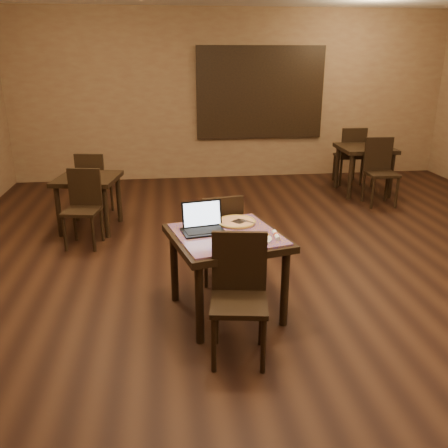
{
  "coord_description": "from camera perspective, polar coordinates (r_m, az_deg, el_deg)",
  "views": [
    {
      "loc": [
        -1.26,
        -3.83,
        2.22
      ],
      "look_at": [
        -0.79,
        -0.04,
        0.85
      ],
      "focal_mm": 38.0,
      "sensor_mm": 36.0,
      "label": 1
    }
  ],
  "objects": [
    {
      "name": "ground",
      "position": [
        4.6,
        9.89,
        -9.42
      ],
      "size": [
        10.0,
        10.0,
        0.0
      ],
      "primitive_type": "plane",
      "color": "black",
      "rests_on": "ground"
    },
    {
      "name": "wall_back",
      "position": [
        8.94,
        1.08,
        15.14
      ],
      "size": [
        8.0,
        0.02,
        3.0
      ],
      "primitive_type": "cube",
      "color": "olive",
      "rests_on": "ground"
    },
    {
      "name": "mural",
      "position": [
        8.99,
        4.4,
        15.43
      ],
      "size": [
        2.34,
        0.05,
        1.64
      ],
      "color": "#255288",
      "rests_on": "wall_back"
    },
    {
      "name": "tiled_table",
      "position": [
        4.12,
        0.35,
        -2.49
      ],
      "size": [
        1.11,
        1.11,
        0.76
      ],
      "rotation": [
        0.0,
        0.0,
        0.24
      ],
      "color": "black",
      "rests_on": "ground"
    },
    {
      "name": "chair_main_near",
      "position": [
        3.61,
        1.82,
        -7.81
      ],
      "size": [
        0.48,
        0.48,
        0.97
      ],
      "rotation": [
        0.0,
        0.0,
        -0.16
      ],
      "color": "black",
      "rests_on": "ground"
    },
    {
      "name": "chair_main_far",
      "position": [
        4.74,
        -0.46,
        -1.16
      ],
      "size": [
        0.46,
        0.46,
        0.93
      ],
      "rotation": [
        0.0,
        0.0,
        3.3
      ],
      "color": "black",
      "rests_on": "ground"
    },
    {
      "name": "laptop",
      "position": [
        4.14,
        -2.59,
        0.09
      ],
      "size": [
        0.4,
        0.34,
        0.25
      ],
      "rotation": [
        0.0,
        0.0,
        0.19
      ],
      "color": "black",
      "rests_on": "tiled_table"
    },
    {
      "name": "plate",
      "position": [
        3.94,
        3.86,
        -1.82
      ],
      "size": [
        0.26,
        0.26,
        0.01
      ],
      "primitive_type": "cylinder",
      "color": "white",
      "rests_on": "tiled_table"
    },
    {
      "name": "pizza_slice",
      "position": [
        3.94,
        3.87,
        -1.63
      ],
      "size": [
        0.24,
        0.24,
        0.02
      ],
      "primitive_type": null,
      "rotation": [
        0.0,
        0.0,
        0.4
      ],
      "color": "beige",
      "rests_on": "plate"
    },
    {
      "name": "pizza_pan",
      "position": [
        4.32,
        1.52,
        0.1
      ],
      "size": [
        0.35,
        0.35,
        0.01
      ],
      "primitive_type": "cylinder",
      "color": "silver",
      "rests_on": "tiled_table"
    },
    {
      "name": "pizza_whole",
      "position": [
        4.31,
        1.52,
        0.28
      ],
      "size": [
        0.35,
        0.35,
        0.02
      ],
      "color": "beige",
      "rests_on": "pizza_pan"
    },
    {
      "name": "spatula",
      "position": [
        4.29,
        1.83,
        0.31
      ],
      "size": [
        0.25,
        0.27,
        0.01
      ],
      "primitive_type": "cube",
      "rotation": [
        0.0,
        0.0,
        0.68
      ],
      "color": "silver",
      "rests_on": "pizza_whole"
    },
    {
      "name": "napkin_roll",
      "position": [
        4.01,
        6.29,
        -1.34
      ],
      "size": [
        0.04,
        0.18,
        0.04
      ],
      "rotation": [
        0.0,
        0.0,
        -0.03
      ],
      "color": "white",
      "rests_on": "tiled_table"
    },
    {
      "name": "other_table_a",
      "position": [
        8.25,
        16.57,
        8.01
      ],
      "size": [
        0.86,
        0.86,
        0.79
      ],
      "rotation": [
        0.0,
        0.0,
        -0.03
      ],
      "color": "black",
      "rests_on": "ground"
    },
    {
      "name": "other_table_a_chair_near",
      "position": [
        7.74,
        18.23,
        6.5
      ],
      "size": [
        0.45,
        0.45,
        1.02
      ],
      "rotation": [
        0.0,
        0.0,
        -0.03
      ],
      "color": "black",
      "rests_on": "ground"
    },
    {
      "name": "other_table_a_chair_far",
      "position": [
        8.8,
        15.0,
        8.32
      ],
      "size": [
        0.45,
        0.45,
        1.02
      ],
      "rotation": [
        0.0,
        0.0,
        3.11
      ],
      "color": "black",
      "rests_on": "ground"
    },
    {
      "name": "other_table_b",
      "position": [
        6.47,
        -16.03,
        4.45
      ],
      "size": [
        0.89,
        0.89,
        0.72
      ],
      "rotation": [
        0.0,
        0.0,
        -0.18
      ],
      "color": "black",
      "rests_on": "ground"
    },
    {
      "name": "other_table_b_chair_near",
      "position": [
        5.97,
        -16.55,
        2.43
      ],
      "size": [
        0.47,
        0.47,
        0.93
      ],
      "rotation": [
        0.0,
        0.0,
        -0.18
      ],
      "color": "black",
      "rests_on": "ground"
    },
    {
      "name": "other_table_b_chair_far",
      "position": [
        7.01,
        -15.47,
        5.03
      ],
      "size": [
        0.47,
        0.47,
        0.93
      ],
      "rotation": [
        0.0,
        0.0,
        2.96
      ],
      "color": "black",
      "rests_on": "ground"
    }
  ]
}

